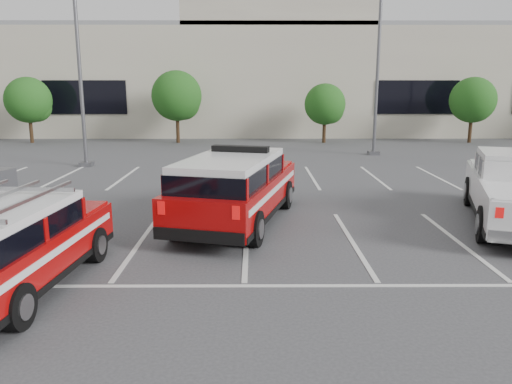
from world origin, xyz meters
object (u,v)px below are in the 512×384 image
fire_chief_suv (236,193)px  tree_right (474,102)px  light_pole_mid (378,61)px  tree_left (30,102)px  ladder_suv (13,252)px  convention_building (254,75)px  light_pole_left (79,57)px  tree_mid_right (326,106)px  tree_mid_left (178,98)px

fire_chief_suv → tree_right: bearing=67.4°
tree_right → light_pole_mid: size_ratio=0.43×
tree_left → ladder_suv: size_ratio=0.86×
tree_right → ladder_suv: tree_right is taller
convention_building → light_pole_left: 21.49m
tree_left → light_pole_left: light_pole_left is taller
convention_building → tree_mid_right: (4.91, -9.82, -2.22)m
light_pole_mid → fire_chief_suv: bearing=-117.2°
tree_mid_right → ladder_suv: (-9.52, -25.09, -1.71)m
tree_left → ladder_suv: 27.26m
tree_right → light_pole_mid: (-8.09, -6.05, 2.41)m
light_pole_mid → ladder_suv: light_pole_mid is taller
convention_building → fire_chief_suv: 30.38m
tree_mid_left → light_pole_left: bearing=-107.1°
convention_building → light_pole_left: bearing=-112.4°
convention_building → tree_mid_right: 11.20m
light_pole_left → tree_mid_left: bearing=72.9°
tree_right → fire_chief_suv: 25.58m
tree_left → fire_chief_suv: (14.58, -20.32, -1.88)m
tree_right → fire_chief_suv: size_ratio=0.67×
tree_right → light_pole_left: 25.30m
light_pole_mid → light_pole_left: bearing=-165.1°
ladder_suv → light_pole_left: bearing=108.3°
tree_mid_left → light_pole_mid: 13.53m
light_pole_mid → tree_mid_right: bearing=107.5°
convention_building → tree_left: bearing=-146.9°
tree_mid_right → fire_chief_suv: 21.09m
convention_building → tree_right: bearing=-33.4°
tree_mid_left → fire_chief_suv: tree_mid_left is taller
tree_left → tree_right: bearing=0.0°
tree_mid_right → tree_mid_left: bearing=180.0°
tree_right → ladder_suv: size_ratio=0.86×
convention_building → ladder_suv: size_ratio=11.64×
light_pole_left → light_pole_mid: 15.52m
light_pole_left → ladder_suv: light_pole_left is taller
light_pole_left → light_pole_mid: (15.00, 4.00, 0.00)m
fire_chief_suv → ladder_suv: fire_chief_suv is taller
tree_mid_right → light_pole_mid: 6.88m
ladder_suv → tree_left: bearing=117.6°
convention_building → ladder_suv: bearing=-97.5°
tree_mid_left → light_pole_mid: size_ratio=0.47×
tree_left → light_pole_mid: (21.91, -6.05, 2.41)m
ladder_suv → tree_mid_left: bearing=96.0°
light_pole_left → tree_mid_right: bearing=37.5°
tree_left → tree_right: (30.00, 0.00, 0.00)m
light_pole_mid → ladder_suv: size_ratio=1.99×
convention_building → tree_mid_right: size_ratio=15.04×
tree_mid_left → light_pole_left: (-3.09, -10.05, 2.14)m
light_pole_left → ladder_suv: 16.07m
convention_building → tree_right: convention_building is taller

